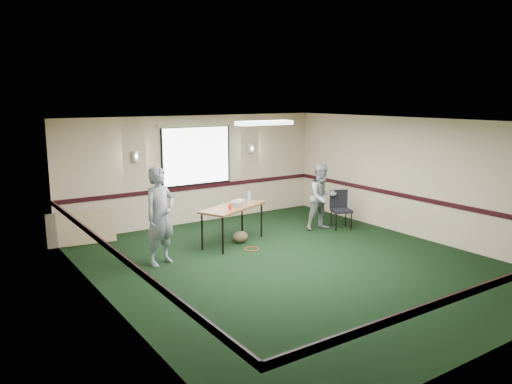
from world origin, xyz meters
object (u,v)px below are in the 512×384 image
folding_table (233,209)px  conference_chair (340,206)px  projector (236,204)px  person_right (322,197)px  person_left (160,216)px

folding_table → conference_chair: 2.88m
projector → person_right: 2.32m
folding_table → person_right: person_right is taller
folding_table → person_right: size_ratio=1.12×
person_right → person_left: bearing=-169.5°
projector → conference_chair: size_ratio=0.33×
conference_chair → person_left: (-4.70, -0.09, 0.40)m
folding_table → person_right: bearing=-29.1°
projector → conference_chair: (2.79, -0.29, -0.33)m
conference_chair → person_right: person_right is taller
folding_table → person_right: 2.38m
folding_table → conference_chair: bearing=-30.9°
person_left → folding_table: bearing=-7.1°
projector → conference_chair: projector is taller
folding_table → projector: size_ratio=5.90×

